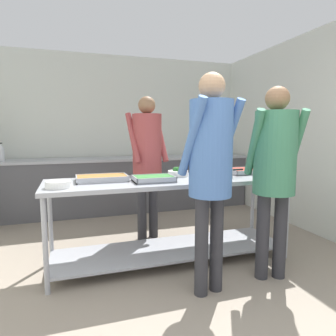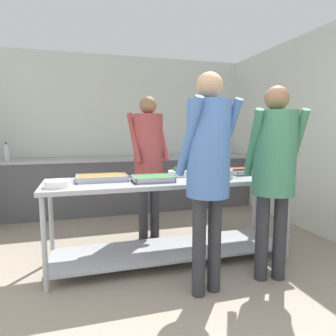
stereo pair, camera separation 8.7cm
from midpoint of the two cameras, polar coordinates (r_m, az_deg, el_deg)
The scene contains 14 objects.
wall_rear at distance 5.45m, azimuth -8.17°, elevation 6.71°, with size 4.53×0.06×2.65m.
wall_right at distance 4.44m, azimuth 26.49°, elevation 5.96°, with size 0.06×4.37×2.65m.
back_counter at distance 5.16m, azimuth -7.42°, elevation -3.00°, with size 4.37×0.65×0.91m.
serving_counter at distance 3.11m, azimuth 1.32°, elevation -7.15°, with size 2.48×0.74×0.87m.
plate_stack at distance 2.76m, azimuth -19.43°, elevation -2.87°, with size 0.22×0.22×0.06m.
serving_tray_greens at distance 3.01m, azimuth -11.71°, elevation -1.88°, with size 0.49×0.31×0.05m.
serving_tray_vegetables at distance 2.91m, azimuth -2.05°, elevation -2.07°, with size 0.39×0.29×0.05m.
broccoli_bowl at distance 3.23m, azimuth 2.78°, elevation -0.88°, with size 0.22×0.22×0.11m.
sauce_pan at distance 3.14m, azimuth 10.44°, elevation -1.05°, with size 0.43×0.29×0.09m.
serving_tray_roast at distance 3.56m, azimuth 15.65°, elevation -0.62°, with size 0.45×0.33×0.05m.
guest_serving_left at distance 2.81m, azimuth 20.40°, elevation 0.92°, with size 0.52×0.42×1.74m.
guest_serving_right at distance 2.42m, azimuth 8.69°, elevation 1.57°, with size 0.50×0.42×1.81m.
cook_behind_counter at distance 3.70m, azimuth -3.06°, elevation 3.09°, with size 0.51×0.42×1.77m.
water_bottle at distance 5.08m, azimuth -27.99°, elevation 2.64°, with size 0.08×0.08×0.27m.
Camera 2 is at (-0.73, -1.16, 1.36)m, focal length 32.00 mm.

